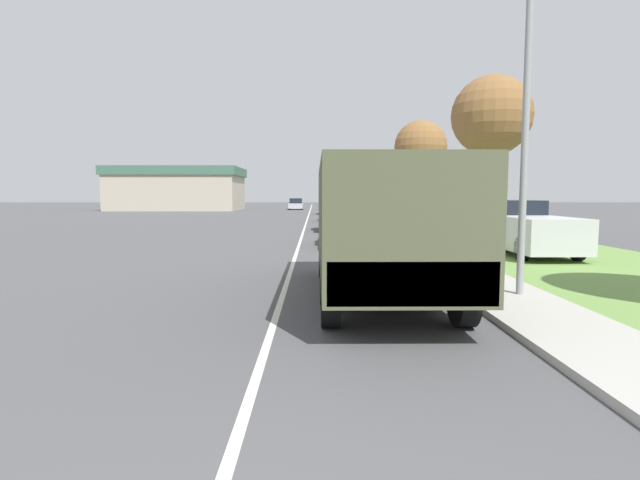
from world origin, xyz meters
The scene contains 15 objects.
ground_plane centered at (0.00, 40.00, 0.00)m, with size 180.00×180.00×0.00m, color #4C4C4F.
lane_centre_stripe centered at (0.00, 40.00, 0.00)m, with size 0.12×120.00×0.00m.
sidewalk_right centered at (4.50, 40.00, 0.06)m, with size 1.80×120.00×0.12m.
grass_strip_right centered at (8.90, 40.00, 0.01)m, with size 7.00×120.00×0.02m.
military_truck centered at (1.97, 8.88, 1.56)m, with size 2.41×7.22×2.68m.
car_nearest_ahead centered at (1.92, 19.29, 0.65)m, with size 1.74×4.73×1.43m.
car_second_ahead centered at (1.80, 27.65, 0.74)m, with size 1.83×4.09×1.67m.
car_third_ahead centered at (2.12, 38.20, 0.69)m, with size 1.73×4.49×1.52m.
car_fourth_ahead centered at (2.02, 51.54, 0.65)m, with size 1.79×4.84×1.44m.
car_farthest_ahead centered at (-1.99, 67.64, 0.69)m, with size 1.91×4.01×1.54m.
pickup_truck centered at (8.02, 16.20, 0.91)m, with size 1.99×5.23×1.86m.
lamp_post centered at (4.54, 8.58, 4.33)m, with size 1.69×0.24×7.07m.
tree_mid_right centered at (8.50, 21.24, 5.51)m, with size 3.53×3.53×7.31m.
tree_far_right centered at (7.45, 31.18, 5.10)m, with size 3.36×3.36×6.80m.
building_distant centered at (-17.55, 65.56, 2.84)m, with size 16.77×11.27×5.61m.
Camera 1 is at (0.68, -1.17, 2.10)m, focal length 28.00 mm.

